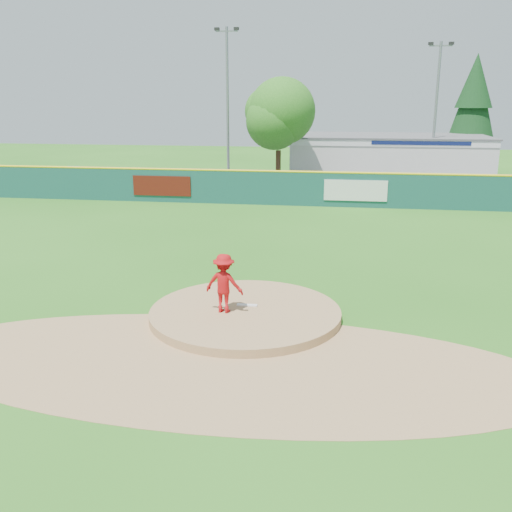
% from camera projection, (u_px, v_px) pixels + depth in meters
% --- Properties ---
extents(ground, '(120.00, 120.00, 0.00)m').
position_uv_depth(ground, '(245.00, 318.00, 16.47)').
color(ground, '#286B19').
rests_on(ground, ground).
extents(pitchers_mound, '(5.50, 5.50, 0.50)m').
position_uv_depth(pitchers_mound, '(245.00, 318.00, 16.47)').
color(pitchers_mound, '#9E774C').
rests_on(pitchers_mound, ground).
extents(pitching_rubber, '(0.60, 0.15, 0.04)m').
position_uv_depth(pitching_rubber, '(247.00, 305.00, 16.68)').
color(pitching_rubber, white).
rests_on(pitching_rubber, pitchers_mound).
extents(infield_dirt_arc, '(15.40, 15.40, 0.01)m').
position_uv_depth(infield_dirt_arc, '(224.00, 363.00, 13.61)').
color(infield_dirt_arc, '#9E774C').
rests_on(infield_dirt_arc, ground).
extents(parking_lot, '(44.00, 16.00, 0.02)m').
position_uv_depth(parking_lot, '(308.00, 184.00, 42.17)').
color(parking_lot, '#38383A').
rests_on(parking_lot, ground).
extents(pitcher, '(1.17, 0.78, 1.69)m').
position_uv_depth(pitcher, '(224.00, 283.00, 16.02)').
color(pitcher, '#AC0E12').
rests_on(pitcher, pitchers_mound).
extents(van, '(4.47, 2.32, 1.20)m').
position_uv_depth(van, '(407.00, 183.00, 38.47)').
color(van, white).
rests_on(van, parking_lot).
extents(pool_building_grp, '(15.20, 8.20, 3.31)m').
position_uv_depth(pool_building_grp, '(388.00, 156.00, 45.60)').
color(pool_building_grp, silver).
rests_on(pool_building_grp, ground).
extents(fence_banners, '(15.19, 0.04, 1.20)m').
position_uv_depth(fence_banners, '(256.00, 188.00, 33.63)').
color(fence_banners, '#54140C').
rests_on(fence_banners, ground).
extents(playground_slide, '(0.92, 2.59, 1.43)m').
position_uv_depth(playground_slide, '(71.00, 177.00, 40.50)').
color(playground_slide, blue).
rests_on(playground_slide, ground).
extents(outfield_fence, '(40.00, 0.14, 2.07)m').
position_uv_depth(outfield_fence, '(298.00, 187.00, 33.32)').
color(outfield_fence, '#164844').
rests_on(outfield_fence, ground).
extents(deciduous_tree, '(5.60, 5.60, 7.36)m').
position_uv_depth(deciduous_tree, '(279.00, 122.00, 39.35)').
color(deciduous_tree, '#382314').
rests_on(deciduous_tree, ground).
extents(conifer_tree, '(4.40, 4.40, 9.50)m').
position_uv_depth(conifer_tree, '(473.00, 106.00, 47.34)').
color(conifer_tree, '#382314').
rests_on(conifer_tree, ground).
extents(light_pole_left, '(1.75, 0.25, 11.00)m').
position_uv_depth(light_pole_left, '(228.00, 99.00, 41.45)').
color(light_pole_left, gray).
rests_on(light_pole_left, ground).
extents(light_pole_right, '(1.75, 0.25, 10.00)m').
position_uv_depth(light_pole_right, '(436.00, 107.00, 41.26)').
color(light_pole_right, gray).
rests_on(light_pole_right, ground).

